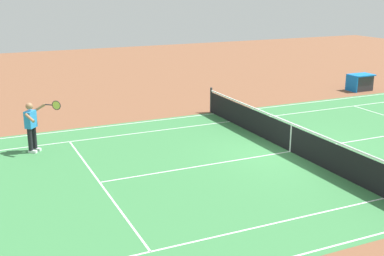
% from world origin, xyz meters
% --- Properties ---
extents(ground_plane, '(60.00, 60.00, 0.00)m').
position_xyz_m(ground_plane, '(0.00, 0.00, 0.00)').
color(ground_plane, brown).
extents(court_slab, '(24.20, 11.40, 0.00)m').
position_xyz_m(court_slab, '(0.00, 0.00, 0.00)').
color(court_slab, '#387A42').
rests_on(court_slab, ground_plane).
extents(court_line_markings, '(23.85, 11.05, 0.01)m').
position_xyz_m(court_line_markings, '(0.00, 0.00, 0.00)').
color(court_line_markings, white).
rests_on(court_line_markings, ground_plane).
extents(tennis_net, '(0.10, 11.70, 1.08)m').
position_xyz_m(tennis_net, '(0.00, 0.00, 0.49)').
color(tennis_net, '#2D2D33').
rests_on(tennis_net, ground_plane).
extents(tennis_player_near, '(1.15, 0.75, 1.70)m').
position_xyz_m(tennis_player_near, '(7.67, -3.53, 0.93)').
color(tennis_player_near, black).
rests_on(tennis_player_near, ground_plane).
extents(equipment_cart_tarped, '(1.25, 0.84, 0.85)m').
position_xyz_m(equipment_cart_tarped, '(-9.09, -6.67, 0.44)').
color(equipment_cart_tarped, '#2D2D33').
rests_on(equipment_cart_tarped, ground_plane).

